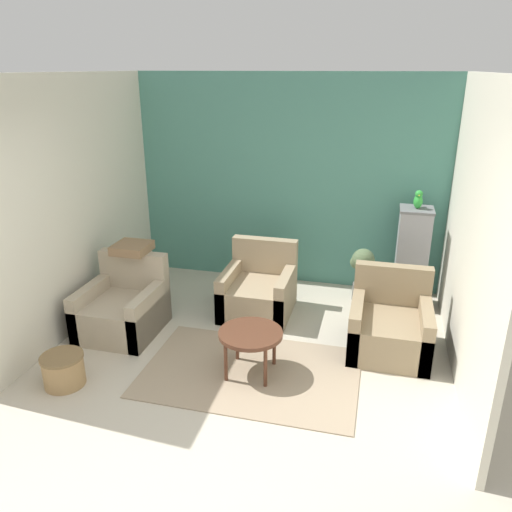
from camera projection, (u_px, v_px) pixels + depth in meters
name	position (u px, v px, depth m)	size (l,w,h in m)	color
ground_plane	(204.00, 440.00, 3.99)	(20.00, 20.00, 0.00)	beige
wall_back_accent	(288.00, 182.00, 6.56)	(4.17, 0.06, 2.75)	#4C897A
wall_left	(76.00, 205.00, 5.49)	(0.06, 3.35, 2.75)	beige
wall_right	(474.00, 233.00, 4.54)	(0.06, 3.35, 2.75)	beige
area_rug	(251.00, 372.00, 4.87)	(2.08, 1.36, 0.01)	gray
coffee_table	(251.00, 336.00, 4.73)	(0.62, 0.62, 0.45)	#512D1E
armchair_left	(123.00, 309.00, 5.57)	(0.81, 0.86, 0.83)	tan
armchair_right	(389.00, 327.00, 5.19)	(0.81, 0.86, 0.83)	#8E7A5B
armchair_middle	(259.00, 291.00, 6.01)	(0.81, 0.86, 0.83)	#9E896B
birdcage	(411.00, 260.00, 6.08)	(0.53, 0.53, 1.24)	slate
parrot	(418.00, 200.00, 5.82)	(0.10, 0.19, 0.22)	green
potted_plant	(362.00, 269.00, 6.25)	(0.31, 0.28, 0.69)	#66605B
wicker_basket	(63.00, 369.00, 4.64)	(0.39, 0.39, 0.31)	#A37F51
throw_pillow	(132.00, 248.00, 5.64)	(0.39, 0.39, 0.10)	#846647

